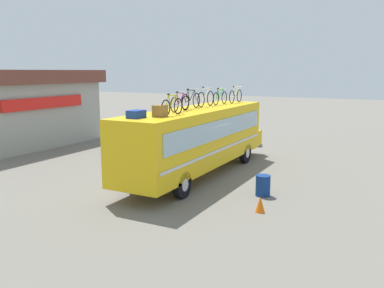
{
  "coord_description": "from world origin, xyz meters",
  "views": [
    {
      "loc": [
        -16.61,
        -8.5,
        4.89
      ],
      "look_at": [
        -0.51,
        0.0,
        1.61
      ],
      "focal_mm": 37.93,
      "sensor_mm": 36.0,
      "label": 1
    }
  ],
  "objects_px": {
    "luggage_bag_2": "(160,111)",
    "rooftop_bicycle_2": "(180,103)",
    "luggage_bag_1": "(136,114)",
    "rooftop_bicycle_6": "(236,96)",
    "rooftop_bicycle_1": "(172,106)",
    "rooftop_bicycle_4": "(206,98)",
    "rooftop_bicycle_3": "(191,100)",
    "rooftop_bicycle_5": "(220,97)",
    "trash_bin": "(263,186)",
    "bus": "(199,137)",
    "traffic_cone": "(260,204)"
  },
  "relations": [
    {
      "from": "luggage_bag_2",
      "to": "rooftop_bicycle_2",
      "type": "xyz_separation_m",
      "value": [
        2.13,
        0.33,
        0.14
      ]
    },
    {
      "from": "luggage_bag_1",
      "to": "rooftop_bicycle_6",
      "type": "height_order",
      "value": "rooftop_bicycle_6"
    },
    {
      "from": "rooftop_bicycle_1",
      "to": "rooftop_bicycle_4",
      "type": "height_order",
      "value": "rooftop_bicycle_4"
    },
    {
      "from": "rooftop_bicycle_3",
      "to": "rooftop_bicycle_5",
      "type": "relative_size",
      "value": 1.04
    },
    {
      "from": "luggage_bag_2",
      "to": "rooftop_bicycle_3",
      "type": "bearing_deg",
      "value": 8.71
    },
    {
      "from": "trash_bin",
      "to": "bus",
      "type": "bearing_deg",
      "value": 65.24
    },
    {
      "from": "trash_bin",
      "to": "traffic_cone",
      "type": "height_order",
      "value": "trash_bin"
    },
    {
      "from": "bus",
      "to": "rooftop_bicycle_6",
      "type": "relative_size",
      "value": 6.61
    },
    {
      "from": "rooftop_bicycle_6",
      "to": "traffic_cone",
      "type": "distance_m",
      "value": 9.26
    },
    {
      "from": "bus",
      "to": "rooftop_bicycle_6",
      "type": "height_order",
      "value": "rooftop_bicycle_6"
    },
    {
      "from": "luggage_bag_2",
      "to": "traffic_cone",
      "type": "distance_m",
      "value": 5.08
    },
    {
      "from": "bus",
      "to": "luggage_bag_1",
      "type": "distance_m",
      "value": 4.78
    },
    {
      "from": "luggage_bag_2",
      "to": "rooftop_bicycle_1",
      "type": "bearing_deg",
      "value": -14.29
    },
    {
      "from": "rooftop_bicycle_3",
      "to": "bus",
      "type": "bearing_deg",
      "value": -49.35
    },
    {
      "from": "rooftop_bicycle_1",
      "to": "rooftop_bicycle_5",
      "type": "xyz_separation_m",
      "value": [
        5.68,
        0.46,
        0.0
      ]
    },
    {
      "from": "traffic_cone",
      "to": "rooftop_bicycle_1",
      "type": "bearing_deg",
      "value": 82.9
    },
    {
      "from": "bus",
      "to": "luggage_bag_1",
      "type": "xyz_separation_m",
      "value": [
        -4.54,
        0.29,
        1.49
      ]
    },
    {
      "from": "rooftop_bicycle_5",
      "to": "luggage_bag_2",
      "type": "bearing_deg",
      "value": -177.25
    },
    {
      "from": "rooftop_bicycle_1",
      "to": "trash_bin",
      "type": "relative_size",
      "value": 1.93
    },
    {
      "from": "luggage_bag_1",
      "to": "luggage_bag_2",
      "type": "distance_m",
      "value": 0.96
    },
    {
      "from": "rooftop_bicycle_1",
      "to": "rooftop_bicycle_5",
      "type": "distance_m",
      "value": 5.69
    },
    {
      "from": "luggage_bag_1",
      "to": "rooftop_bicycle_6",
      "type": "bearing_deg",
      "value": -3.37
    },
    {
      "from": "luggage_bag_2",
      "to": "rooftop_bicycle_2",
      "type": "distance_m",
      "value": 2.16
    },
    {
      "from": "traffic_cone",
      "to": "rooftop_bicycle_4",
      "type": "bearing_deg",
      "value": 43.13
    },
    {
      "from": "luggage_bag_1",
      "to": "traffic_cone",
      "type": "relative_size",
      "value": 1.14
    },
    {
      "from": "bus",
      "to": "rooftop_bicycle_2",
      "type": "bearing_deg",
      "value": 177.41
    },
    {
      "from": "trash_bin",
      "to": "luggage_bag_2",
      "type": "bearing_deg",
      "value": 120.15
    },
    {
      "from": "rooftop_bicycle_6",
      "to": "trash_bin",
      "type": "bearing_deg",
      "value": -148.53
    },
    {
      "from": "rooftop_bicycle_6",
      "to": "traffic_cone",
      "type": "bearing_deg",
      "value": -152.12
    },
    {
      "from": "rooftop_bicycle_1",
      "to": "traffic_cone",
      "type": "distance_m",
      "value": 5.06
    },
    {
      "from": "luggage_bag_2",
      "to": "rooftop_bicycle_5",
      "type": "xyz_separation_m",
      "value": [
        6.3,
        0.3,
        0.14
      ]
    },
    {
      "from": "luggage_bag_1",
      "to": "rooftop_bicycle_5",
      "type": "distance_m",
      "value": 7.09
    },
    {
      "from": "traffic_cone",
      "to": "luggage_bag_2",
      "type": "bearing_deg",
      "value": 92.08
    },
    {
      "from": "rooftop_bicycle_6",
      "to": "trash_bin",
      "type": "relative_size",
      "value": 2.14
    },
    {
      "from": "luggage_bag_1",
      "to": "rooftop_bicycle_4",
      "type": "bearing_deg",
      "value": -1.02
    },
    {
      "from": "rooftop_bicycle_6",
      "to": "bus",
      "type": "bearing_deg",
      "value": 177.02
    },
    {
      "from": "bus",
      "to": "traffic_cone",
      "type": "xyz_separation_m",
      "value": [
        -3.61,
        -4.26,
        -1.55
      ]
    },
    {
      "from": "rooftop_bicycle_5",
      "to": "rooftop_bicycle_6",
      "type": "xyz_separation_m",
      "value": [
        1.5,
        -0.26,
        0.02
      ]
    },
    {
      "from": "luggage_bag_1",
      "to": "rooftop_bicycle_1",
      "type": "height_order",
      "value": "rooftop_bicycle_1"
    },
    {
      "from": "rooftop_bicycle_2",
      "to": "rooftop_bicycle_6",
      "type": "relative_size",
      "value": 0.91
    },
    {
      "from": "luggage_bag_2",
      "to": "rooftop_bicycle_2",
      "type": "height_order",
      "value": "rooftop_bicycle_2"
    },
    {
      "from": "rooftop_bicycle_2",
      "to": "trash_bin",
      "type": "distance_m",
      "value": 4.93
    },
    {
      "from": "rooftop_bicycle_1",
      "to": "trash_bin",
      "type": "height_order",
      "value": "rooftop_bicycle_1"
    },
    {
      "from": "luggage_bag_1",
      "to": "rooftop_bicycle_1",
      "type": "xyz_separation_m",
      "value": [
        1.41,
        -0.71,
        0.22
      ]
    },
    {
      "from": "traffic_cone",
      "to": "rooftop_bicycle_5",
      "type": "bearing_deg",
      "value": 34.99
    },
    {
      "from": "rooftop_bicycle_1",
      "to": "rooftop_bicycle_6",
      "type": "xyz_separation_m",
      "value": [
        7.17,
        0.2,
        0.02
      ]
    },
    {
      "from": "rooftop_bicycle_3",
      "to": "rooftop_bicycle_4",
      "type": "bearing_deg",
      "value": -3.68
    },
    {
      "from": "luggage_bag_2",
      "to": "luggage_bag_1",
      "type": "bearing_deg",
      "value": 145.0
    },
    {
      "from": "luggage_bag_1",
      "to": "rooftop_bicycle_2",
      "type": "relative_size",
      "value": 0.4
    },
    {
      "from": "luggage_bag_1",
      "to": "rooftop_bicycle_5",
      "type": "relative_size",
      "value": 0.38
    }
  ]
}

